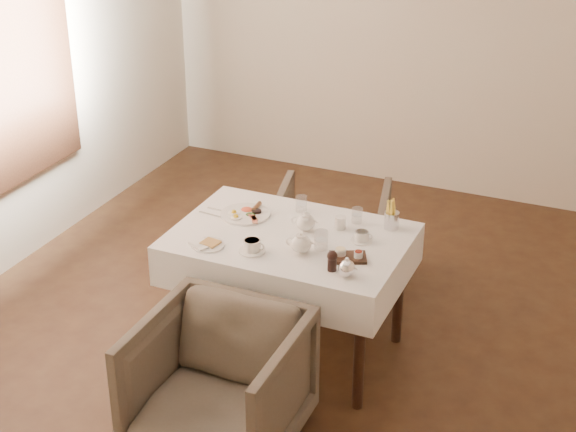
# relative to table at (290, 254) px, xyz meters

# --- Properties ---
(table) EXTENTS (1.28, 0.88, 0.75)m
(table) POSITION_rel_table_xyz_m (0.00, 0.00, 0.00)
(table) COLOR black
(table) RESTS_ON ground
(armchair_near) EXTENTS (0.76, 0.78, 0.71)m
(armchair_near) POSITION_rel_table_xyz_m (0.01, -0.89, -0.29)
(armchair_near) COLOR brown
(armchair_near) RESTS_ON ground
(armchair_far) EXTENTS (0.86, 0.87, 0.66)m
(armchair_far) POSITION_rel_table_xyz_m (-0.07, 0.83, -0.31)
(armchair_far) COLOR brown
(armchair_far) RESTS_ON ground
(breakfast_plate) EXTENTS (0.29, 0.29, 0.04)m
(breakfast_plate) POSITION_rel_table_xyz_m (-0.33, 0.13, 0.13)
(breakfast_plate) COLOR white
(breakfast_plate) RESTS_ON table
(side_plate) EXTENTS (0.19, 0.18, 0.02)m
(side_plate) POSITION_rel_table_xyz_m (-0.36, -0.30, 0.12)
(side_plate) COLOR white
(side_plate) RESTS_ON table
(teapot_centre) EXTENTS (0.16, 0.14, 0.12)m
(teapot_centre) POSITION_rel_table_xyz_m (0.06, 0.09, 0.18)
(teapot_centre) COLOR white
(teapot_centre) RESTS_ON table
(teapot_front) EXTENTS (0.17, 0.14, 0.12)m
(teapot_front) POSITION_rel_table_xyz_m (0.13, -0.16, 0.18)
(teapot_front) COLOR white
(teapot_front) RESTS_ON table
(creamer) EXTENTS (0.08, 0.08, 0.07)m
(creamer) POSITION_rel_table_xyz_m (0.23, 0.18, 0.15)
(creamer) COLOR white
(creamer) RESTS_ON table
(teacup_near) EXTENTS (0.14, 0.14, 0.07)m
(teacup_near) POSITION_rel_table_xyz_m (-0.11, -0.26, 0.15)
(teacup_near) COLOR white
(teacup_near) RESTS_ON table
(teacup_far) EXTENTS (0.12, 0.12, 0.06)m
(teacup_far) POSITION_rel_table_xyz_m (0.38, 0.09, 0.14)
(teacup_far) COLOR white
(teacup_far) RESTS_ON table
(glass_left) EXTENTS (0.07, 0.07, 0.09)m
(glass_left) POSITION_rel_table_xyz_m (-0.06, 0.30, 0.16)
(glass_left) COLOR silver
(glass_left) RESTS_ON table
(glass_mid) EXTENTS (0.08, 0.08, 0.10)m
(glass_mid) POSITION_rel_table_xyz_m (0.21, -0.08, 0.17)
(glass_mid) COLOR silver
(glass_mid) RESTS_ON table
(glass_right) EXTENTS (0.07, 0.07, 0.09)m
(glass_right) POSITION_rel_table_xyz_m (0.28, 0.30, 0.16)
(glass_right) COLOR silver
(glass_right) RESTS_ON table
(condiment_board) EXTENTS (0.23, 0.19, 0.05)m
(condiment_board) POSITION_rel_table_xyz_m (0.38, -0.12, 0.13)
(condiment_board) COLOR black
(condiment_board) RESTS_ON table
(pepper_mill_left) EXTENTS (0.07, 0.07, 0.11)m
(pepper_mill_left) POSITION_rel_table_xyz_m (0.35, -0.27, 0.17)
(pepper_mill_left) COLOR black
(pepper_mill_left) RESTS_ON table
(pepper_mill_right) EXTENTS (0.07, 0.07, 0.11)m
(pepper_mill_right) POSITION_rel_table_xyz_m (0.35, -0.27, 0.17)
(pepper_mill_right) COLOR black
(pepper_mill_right) RESTS_ON table
(silver_pot) EXTENTS (0.11, 0.10, 0.11)m
(silver_pot) POSITION_rel_table_xyz_m (0.44, -0.30, 0.17)
(silver_pot) COLOR white
(silver_pot) RESTS_ON table
(fries_cup) EXTENTS (0.08, 0.08, 0.18)m
(fries_cup) POSITION_rel_table_xyz_m (0.48, 0.30, 0.19)
(fries_cup) COLOR silver
(fries_cup) RESTS_ON table
(cutlery_fork) EXTENTS (0.19, 0.03, 0.00)m
(cutlery_fork) POSITION_rel_table_xyz_m (-0.49, 0.12, 0.12)
(cutlery_fork) COLOR silver
(cutlery_fork) RESTS_ON table
(cutlery_knife) EXTENTS (0.18, 0.03, 0.00)m
(cutlery_knife) POSITION_rel_table_xyz_m (-0.51, 0.05, 0.12)
(cutlery_knife) COLOR silver
(cutlery_knife) RESTS_ON table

